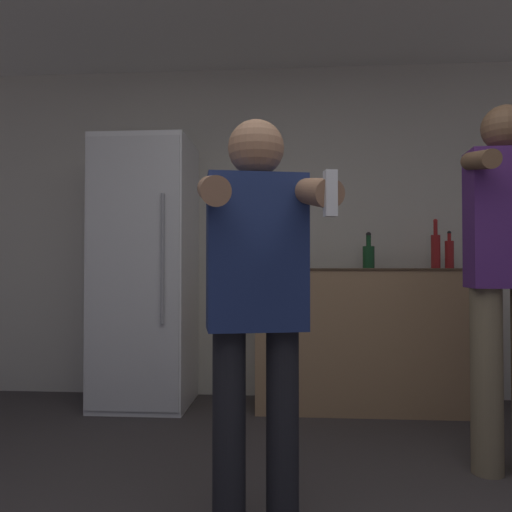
{
  "coord_description": "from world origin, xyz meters",
  "views": [
    {
      "loc": [
        0.02,
        -1.08,
        1.0
      ],
      "look_at": [
        -0.11,
        0.77,
        1.04
      ],
      "focal_mm": 35.0,
      "sensor_mm": 36.0,
      "label": 1
    }
  ],
  "objects": [
    {
      "name": "bottle_brown_liquor",
      "position": [
        0.57,
        2.53,
        1.08
      ],
      "size": [
        0.08,
        0.08,
        0.26
      ],
      "color": "#194723",
      "rests_on": "counter"
    },
    {
      "name": "wall_back",
      "position": [
        0.0,
        2.82,
        1.27
      ],
      "size": [
        7.0,
        0.06,
        2.55
      ],
      "color": "beige",
      "rests_on": "ground_plane"
    },
    {
      "name": "counter",
      "position": [
        0.51,
        2.52,
        0.49
      ],
      "size": [
        1.51,
        0.57,
        0.99
      ],
      "color": "#997551",
      "rests_on": "ground_plane"
    },
    {
      "name": "bottle_clear_vodka",
      "position": [
        1.13,
        2.53,
        1.09
      ],
      "size": [
        0.06,
        0.06,
        0.26
      ],
      "color": "maroon",
      "rests_on": "counter"
    },
    {
      "name": "refrigerator",
      "position": [
        -1.04,
        2.48,
        0.96
      ],
      "size": [
        0.66,
        0.65,
        1.91
      ],
      "color": "white",
      "rests_on": "ground_plane"
    },
    {
      "name": "bottle_green_wine",
      "position": [
        1.04,
        2.53,
        1.12
      ],
      "size": [
        0.06,
        0.06,
        0.35
      ],
      "color": "maroon",
      "rests_on": "counter"
    },
    {
      "name": "bottle_amber_bourbon",
      "position": [
        -0.01,
        2.53,
        1.09
      ],
      "size": [
        0.08,
        0.08,
        0.26
      ],
      "color": "black",
      "rests_on": "counter"
    },
    {
      "name": "person_woman_foreground",
      "position": [
        -0.11,
        0.76,
        0.92
      ],
      "size": [
        0.51,
        0.57,
        1.55
      ],
      "color": "black",
      "rests_on": "ground_plane"
    },
    {
      "name": "person_man_side",
      "position": [
        1.05,
        1.41,
        0.98
      ],
      "size": [
        0.43,
        0.45,
        1.78
      ],
      "color": "#75664C",
      "rests_on": "ground_plane"
    }
  ]
}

